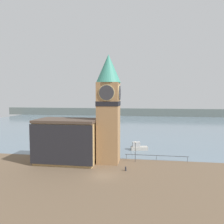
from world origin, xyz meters
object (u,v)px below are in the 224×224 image
(boat_near, at_px, (138,147))
(mooring_bollard_near, at_px, (126,168))
(pier_building, at_px, (67,141))
(clock_tower, at_px, (109,106))
(lamp_post, at_px, (135,148))

(boat_near, bearing_deg, mooring_bollard_near, -107.79)
(pier_building, distance_m, boat_near, 18.71)
(clock_tower, relative_size, pier_building, 1.76)
(clock_tower, xyz_separation_m, lamp_post, (5.31, 0.98, -8.47))
(mooring_bollard_near, bearing_deg, lamp_post, 75.61)
(pier_building, bearing_deg, lamp_post, 8.77)
(pier_building, bearing_deg, boat_near, 40.88)
(clock_tower, xyz_separation_m, mooring_bollard_near, (3.87, -4.62, -10.95))
(boat_near, relative_size, mooring_bollard_near, 5.44)
(pier_building, relative_size, lamp_post, 2.90)
(boat_near, xyz_separation_m, mooring_bollard_near, (-1.75, -15.52, -0.29))
(clock_tower, height_order, pier_building, clock_tower)
(mooring_bollard_near, bearing_deg, boat_near, 83.56)
(clock_tower, bearing_deg, lamp_post, 10.48)
(boat_near, bearing_deg, pier_building, -150.46)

